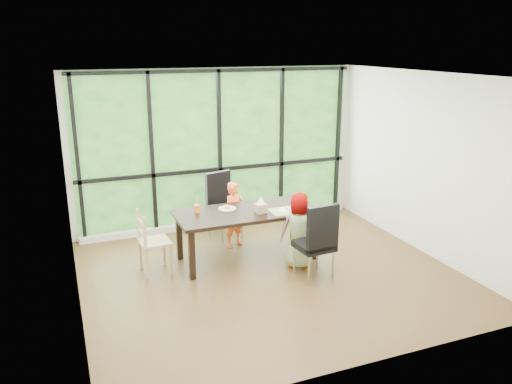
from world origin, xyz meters
The scene contains 23 objects.
ground centered at (0.00, 0.00, 0.00)m, with size 5.00×5.00×0.00m, color black.
back_wall centered at (0.00, 2.25, 1.35)m, with size 5.00×5.00×0.00m, color silver.
foliage_backdrop centered at (0.00, 2.23, 1.35)m, with size 4.80×0.02×2.65m, color #1C5119.
window_mullions centered at (0.00, 2.19, 1.35)m, with size 4.80×0.06×2.65m, color black, non-canonical shape.
window_sill centered at (0.00, 2.15, 0.05)m, with size 4.80×0.12×0.10m, color silver.
dining_table centered at (-0.10, 0.61, 0.38)m, with size 2.06×0.93×0.75m, color black.
chair_window_leather centered at (-0.14, 1.53, 0.54)m, with size 0.46×0.46×1.08m, color black.
chair_interior_leather centered at (0.52, -0.29, 0.54)m, with size 0.46×0.46×1.08m, color black.
chair_end_beech centered at (-1.45, 0.65, 0.45)m, with size 0.42×0.40×0.90m, color tan.
child_toddler centered at (-0.10, 1.17, 0.52)m, with size 0.38×0.25×1.04m, color #FF602A.
child_older centered at (0.51, 0.09, 0.55)m, with size 0.53×0.35×1.09m, color slate.
placemat centered at (0.44, 0.39, 0.75)m, with size 0.51×0.38×0.01m, color tan.
plate_far centered at (-0.35, 0.79, 0.76)m, with size 0.26×0.26×0.02m, color white.
plate_near centered at (0.44, 0.39, 0.76)m, with size 0.25×0.25×0.02m, color white.
orange_cup centered at (-0.80, 0.80, 0.81)m, with size 0.08×0.08×0.12m, color orange.
green_cup centered at (0.71, 0.38, 0.80)m, with size 0.07×0.07×0.10m, color #42CF27.
white_mug centered at (0.82, 0.65, 0.79)m, with size 0.08×0.08×0.08m, color white.
tissue_box centered at (0.05, 0.47, 0.81)m, with size 0.15×0.15×0.13m, color tan.
crepe_rolls_far centered at (-0.35, 0.79, 0.78)m, with size 0.10×0.12×0.04m, color tan, non-canonical shape.
crepe_rolls_near centered at (0.44, 0.39, 0.78)m, with size 0.05×0.12×0.04m, color tan, non-canonical shape.
straw_white centered at (-0.80, 0.80, 0.91)m, with size 0.01×0.01×0.20m, color white.
straw_pink centered at (0.71, 0.38, 0.89)m, with size 0.01×0.01×0.20m, color pink.
tissue centered at (0.05, 0.47, 0.93)m, with size 0.12×0.12×0.11m, color white.
Camera 1 is at (-2.56, -5.94, 3.10)m, focal length 35.77 mm.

